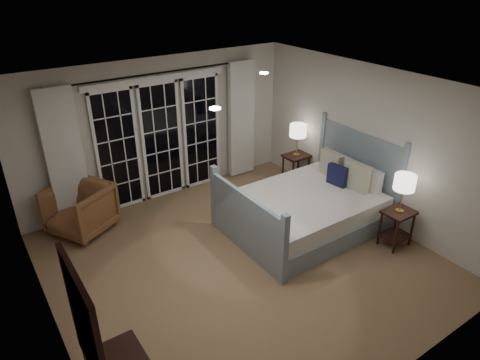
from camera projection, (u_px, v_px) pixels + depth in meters
floor at (241, 261)px, 6.18m from camera, size 5.00×5.00×0.00m
ceiling at (241, 90)px, 5.05m from camera, size 5.00×5.00×0.00m
wall_left at (39, 248)px, 4.35m from camera, size 0.02×5.00×2.50m
wall_right at (369, 144)px, 6.87m from camera, size 0.02×5.00×2.50m
wall_back at (160, 130)px, 7.45m from camera, size 5.00×0.02×2.50m
wall_front at (401, 292)px, 3.77m from camera, size 5.00×0.02×2.50m
french_doors at (161, 139)px, 7.49m from camera, size 2.50×0.04×2.20m
curtain_rod at (157, 73)px, 6.92m from camera, size 3.50×0.03×0.03m
curtain_left at (65, 159)px, 6.58m from camera, size 0.55×0.10×2.25m
curtain_right at (241, 120)px, 8.24m from camera, size 0.55×0.10×2.25m
downlight_a at (264, 73)px, 5.89m from camera, size 0.12×0.12×0.01m
downlight_b at (215, 108)px, 4.45m from camera, size 0.12×0.12×0.01m
bed at (308, 208)px, 6.84m from camera, size 2.38×1.72×1.40m
nightstand_left at (397, 223)px, 6.37m from camera, size 0.45×0.36×0.59m
nightstand_right at (296, 165)px, 8.18m from camera, size 0.46×0.37×0.60m
lamp_left at (405, 183)px, 6.07m from camera, size 0.30×0.30×0.59m
lamp_right at (298, 131)px, 7.87m from camera, size 0.31×0.31×0.60m
armchair at (80, 209)px, 6.71m from camera, size 1.17×1.16×0.79m
mirror at (86, 328)px, 3.01m from camera, size 0.05×0.85×1.00m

